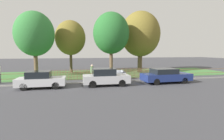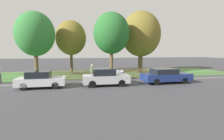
{
  "view_description": "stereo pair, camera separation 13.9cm",
  "coord_description": "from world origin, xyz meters",
  "px_view_note": "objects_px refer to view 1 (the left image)",
  "views": [
    {
      "loc": [
        -2.93,
        -15.87,
        2.95
      ],
      "look_at": [
        0.82,
        0.81,
        1.1
      ],
      "focal_mm": 28.0,
      "sensor_mm": 36.0,
      "label": 1
    },
    {
      "loc": [
        -2.8,
        -15.9,
        2.95
      ],
      "look_at": [
        0.82,
        0.81,
        1.1
      ],
      "focal_mm": 28.0,
      "sensor_mm": 36.0,
      "label": 2
    }
  ],
  "objects_px": {
    "tree_behind_motorcycle": "(70,38)",
    "tree_mid_park": "(111,33)",
    "parked_car_black_saloon": "(106,77)",
    "tree_far_left": "(140,34)",
    "pedestrian_by_lamp": "(92,71)",
    "parked_car_navy_estate": "(166,76)",
    "covered_motorcycle": "(118,74)",
    "tree_nearest_kerb": "(35,34)",
    "parked_car_silver_hatchback": "(41,80)"
  },
  "relations": [
    {
      "from": "parked_car_black_saloon",
      "to": "tree_far_left",
      "type": "height_order",
      "value": "tree_far_left"
    },
    {
      "from": "parked_car_black_saloon",
      "to": "tree_mid_park",
      "type": "relative_size",
      "value": 0.52
    },
    {
      "from": "parked_car_black_saloon",
      "to": "tree_nearest_kerb",
      "type": "relative_size",
      "value": 0.53
    },
    {
      "from": "parked_car_silver_hatchback",
      "to": "covered_motorcycle",
      "type": "bearing_deg",
      "value": 20.79
    },
    {
      "from": "tree_nearest_kerb",
      "to": "tree_behind_motorcycle",
      "type": "distance_m",
      "value": 5.01
    },
    {
      "from": "parked_car_silver_hatchback",
      "to": "tree_mid_park",
      "type": "height_order",
      "value": "tree_mid_park"
    },
    {
      "from": "parked_car_silver_hatchback",
      "to": "tree_far_left",
      "type": "relative_size",
      "value": 0.43
    },
    {
      "from": "tree_mid_park",
      "to": "tree_far_left",
      "type": "xyz_separation_m",
      "value": [
        4.82,
        2.56,
        0.23
      ]
    },
    {
      "from": "parked_car_silver_hatchback",
      "to": "parked_car_navy_estate",
      "type": "xyz_separation_m",
      "value": [
        10.93,
        -0.12,
        0.01
      ]
    },
    {
      "from": "tree_mid_park",
      "to": "tree_nearest_kerb",
      "type": "bearing_deg",
      "value": 177.01
    },
    {
      "from": "tree_behind_motorcycle",
      "to": "pedestrian_by_lamp",
      "type": "distance_m",
      "value": 8.43
    },
    {
      "from": "tree_far_left",
      "to": "pedestrian_by_lamp",
      "type": "distance_m",
      "value": 10.79
    },
    {
      "from": "parked_car_silver_hatchback",
      "to": "parked_car_black_saloon",
      "type": "height_order",
      "value": "parked_car_black_saloon"
    },
    {
      "from": "tree_far_left",
      "to": "pedestrian_by_lamp",
      "type": "relative_size",
      "value": 5.31
    },
    {
      "from": "parked_car_navy_estate",
      "to": "covered_motorcycle",
      "type": "relative_size",
      "value": 2.35
    },
    {
      "from": "parked_car_silver_hatchback",
      "to": "covered_motorcycle",
      "type": "xyz_separation_m",
      "value": [
        7.11,
        2.59,
        -0.05
      ]
    },
    {
      "from": "parked_car_silver_hatchback",
      "to": "tree_nearest_kerb",
      "type": "relative_size",
      "value": 0.5
    },
    {
      "from": "tree_nearest_kerb",
      "to": "tree_mid_park",
      "type": "distance_m",
      "value": 8.85
    },
    {
      "from": "parked_car_navy_estate",
      "to": "tree_far_left",
      "type": "height_order",
      "value": "tree_far_left"
    },
    {
      "from": "parked_car_black_saloon",
      "to": "tree_far_left",
      "type": "xyz_separation_m",
      "value": [
        6.76,
        9.14,
        4.62
      ]
    },
    {
      "from": "parked_car_silver_hatchback",
      "to": "pedestrian_by_lamp",
      "type": "relative_size",
      "value": 2.31
    },
    {
      "from": "parked_car_black_saloon",
      "to": "parked_car_navy_estate",
      "type": "relative_size",
      "value": 0.88
    },
    {
      "from": "parked_car_black_saloon",
      "to": "tree_far_left",
      "type": "relative_size",
      "value": 0.46
    },
    {
      "from": "tree_behind_motorcycle",
      "to": "pedestrian_by_lamp",
      "type": "bearing_deg",
      "value": -73.7
    },
    {
      "from": "parked_car_black_saloon",
      "to": "pedestrian_by_lamp",
      "type": "height_order",
      "value": "pedestrian_by_lamp"
    },
    {
      "from": "parked_car_black_saloon",
      "to": "tree_behind_motorcycle",
      "type": "relative_size",
      "value": 0.56
    },
    {
      "from": "parked_car_black_saloon",
      "to": "pedestrian_by_lamp",
      "type": "distance_m",
      "value": 3.04
    },
    {
      "from": "covered_motorcycle",
      "to": "tree_behind_motorcycle",
      "type": "relative_size",
      "value": 0.27
    },
    {
      "from": "covered_motorcycle",
      "to": "tree_behind_motorcycle",
      "type": "bearing_deg",
      "value": 122.01
    },
    {
      "from": "parked_car_black_saloon",
      "to": "tree_mid_park",
      "type": "height_order",
      "value": "tree_mid_park"
    },
    {
      "from": "parked_car_navy_estate",
      "to": "tree_nearest_kerb",
      "type": "bearing_deg",
      "value": 149.64
    },
    {
      "from": "covered_motorcycle",
      "to": "tree_mid_park",
      "type": "relative_size",
      "value": 0.25
    },
    {
      "from": "tree_nearest_kerb",
      "to": "tree_far_left",
      "type": "relative_size",
      "value": 0.87
    },
    {
      "from": "parked_car_silver_hatchback",
      "to": "tree_far_left",
      "type": "bearing_deg",
      "value": 37.68
    },
    {
      "from": "tree_behind_motorcycle",
      "to": "tree_far_left",
      "type": "relative_size",
      "value": 0.83
    },
    {
      "from": "covered_motorcycle",
      "to": "parked_car_navy_estate",
      "type": "bearing_deg",
      "value": -36.3
    },
    {
      "from": "tree_far_left",
      "to": "pedestrian_by_lamp",
      "type": "bearing_deg",
      "value": -140.73
    },
    {
      "from": "tree_far_left",
      "to": "parked_car_navy_estate",
      "type": "bearing_deg",
      "value": -96.74
    },
    {
      "from": "parked_car_navy_estate",
      "to": "tree_behind_motorcycle",
      "type": "distance_m",
      "value": 13.91
    },
    {
      "from": "tree_mid_park",
      "to": "parked_car_silver_hatchback",
      "type": "bearing_deg",
      "value": -138.09
    },
    {
      "from": "tree_behind_motorcycle",
      "to": "tree_mid_park",
      "type": "xyz_separation_m",
      "value": [
        4.9,
        -3.55,
        0.38
      ]
    },
    {
      "from": "parked_car_navy_estate",
      "to": "pedestrian_by_lamp",
      "type": "xyz_separation_m",
      "value": [
        -6.53,
        2.91,
        0.22
      ]
    },
    {
      "from": "tree_nearest_kerb",
      "to": "tree_far_left",
      "type": "height_order",
      "value": "tree_far_left"
    },
    {
      "from": "tree_behind_motorcycle",
      "to": "pedestrian_by_lamp",
      "type": "xyz_separation_m",
      "value": [
        2.11,
        -7.21,
        -3.83
      ]
    },
    {
      "from": "tree_nearest_kerb",
      "to": "tree_behind_motorcycle",
      "type": "bearing_deg",
      "value": 38.08
    },
    {
      "from": "tree_nearest_kerb",
      "to": "tree_mid_park",
      "type": "xyz_separation_m",
      "value": [
        8.84,
        -0.46,
        0.23
      ]
    },
    {
      "from": "covered_motorcycle",
      "to": "parked_car_black_saloon",
      "type": "bearing_deg",
      "value": -125.44
    },
    {
      "from": "pedestrian_by_lamp",
      "to": "tree_nearest_kerb",
      "type": "bearing_deg",
      "value": 58.08
    },
    {
      "from": "parked_car_black_saloon",
      "to": "tree_behind_motorcycle",
      "type": "height_order",
      "value": "tree_behind_motorcycle"
    },
    {
      "from": "parked_car_silver_hatchback",
      "to": "parked_car_black_saloon",
      "type": "relative_size",
      "value": 0.94
    }
  ]
}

